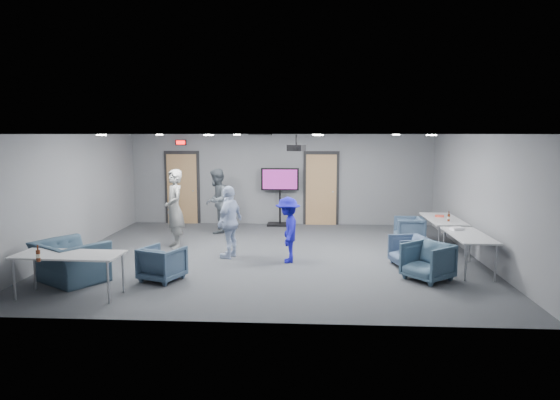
# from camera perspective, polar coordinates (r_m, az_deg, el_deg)

# --- Properties ---
(floor) EXTENTS (9.00, 9.00, 0.00)m
(floor) POSITION_cam_1_polar(r_m,az_deg,el_deg) (11.23, -1.03, -6.38)
(floor) COLOR #36393D
(floor) RESTS_ON ground
(ceiling) EXTENTS (9.00, 9.00, 0.00)m
(ceiling) POSITION_cam_1_polar(r_m,az_deg,el_deg) (10.90, -1.06, 7.54)
(ceiling) COLOR silver
(ceiling) RESTS_ON wall_back
(wall_back) EXTENTS (9.00, 0.02, 2.70)m
(wall_back) POSITION_cam_1_polar(r_m,az_deg,el_deg) (14.95, 0.13, 2.36)
(wall_back) COLOR slate
(wall_back) RESTS_ON floor
(wall_front) EXTENTS (9.00, 0.02, 2.70)m
(wall_front) POSITION_cam_1_polar(r_m,az_deg,el_deg) (7.05, -3.54, -3.54)
(wall_front) COLOR slate
(wall_front) RESTS_ON floor
(wall_left) EXTENTS (0.02, 8.00, 2.70)m
(wall_left) POSITION_cam_1_polar(r_m,az_deg,el_deg) (12.18, -22.67, 0.59)
(wall_left) COLOR slate
(wall_left) RESTS_ON floor
(wall_right) EXTENTS (0.02, 8.00, 2.70)m
(wall_right) POSITION_cam_1_polar(r_m,az_deg,el_deg) (11.54, 21.83, 0.28)
(wall_right) COLOR slate
(wall_right) RESTS_ON floor
(door_left) EXTENTS (1.06, 0.17, 2.24)m
(door_left) POSITION_cam_1_polar(r_m,az_deg,el_deg) (15.39, -11.11, 1.32)
(door_left) COLOR black
(door_left) RESTS_ON wall_back
(door_right) EXTENTS (1.06, 0.17, 2.24)m
(door_right) POSITION_cam_1_polar(r_m,az_deg,el_deg) (14.91, 4.73, 1.24)
(door_right) COLOR black
(door_right) RESTS_ON wall_back
(exit_sign) EXTENTS (0.32, 0.08, 0.16)m
(exit_sign) POSITION_cam_1_polar(r_m,az_deg,el_deg) (15.29, -11.26, 6.47)
(exit_sign) COLOR black
(exit_sign) RESTS_ON wall_back
(hvac_diffuser) EXTENTS (0.60, 0.60, 0.03)m
(hvac_diffuser) POSITION_cam_1_polar(r_m,az_deg,el_deg) (13.73, -2.26, 7.48)
(hvac_diffuser) COLOR black
(hvac_diffuser) RESTS_ON ceiling
(downlights) EXTENTS (6.18, 3.78, 0.02)m
(downlights) POSITION_cam_1_polar(r_m,az_deg,el_deg) (10.90, -1.06, 7.46)
(downlights) COLOR white
(downlights) RESTS_ON ceiling
(person_a) EXTENTS (0.72, 0.82, 1.88)m
(person_a) POSITION_cam_1_polar(r_m,az_deg,el_deg) (12.09, -11.97, -1.00)
(person_a) COLOR gray
(person_a) RESTS_ON floor
(person_b) EXTENTS (0.73, 0.91, 1.77)m
(person_b) POSITION_cam_1_polar(r_m,az_deg,el_deg) (13.76, -7.26, -0.11)
(person_b) COLOR #505860
(person_b) RESTS_ON floor
(person_c) EXTENTS (0.69, 1.01, 1.59)m
(person_c) POSITION_cam_1_polar(r_m,az_deg,el_deg) (10.98, -5.75, -2.49)
(person_c) COLOR #B0C2E3
(person_c) RESTS_ON floor
(person_d) EXTENTS (0.57, 0.93, 1.39)m
(person_d) POSITION_cam_1_polar(r_m,az_deg,el_deg) (10.55, 0.90, -3.43)
(person_d) COLOR #1B1AA9
(person_d) RESTS_ON floor
(chair_right_a) EXTENTS (0.73, 0.72, 0.65)m
(chair_right_a) POSITION_cam_1_polar(r_m,az_deg,el_deg) (12.90, 14.55, -3.32)
(chair_right_a) COLOR #3D526A
(chair_right_a) RESTS_ON floor
(chair_right_b) EXTENTS (0.81, 0.80, 0.62)m
(chair_right_b) POSITION_cam_1_polar(r_m,az_deg,el_deg) (10.67, 14.48, -5.64)
(chair_right_b) COLOR #3D4E69
(chair_right_b) RESTS_ON floor
(chair_right_c) EXTENTS (1.07, 1.07, 0.70)m
(chair_right_c) POSITION_cam_1_polar(r_m,az_deg,el_deg) (9.72, 16.53, -6.77)
(chair_right_c) COLOR #3B5366
(chair_right_c) RESTS_ON floor
(chair_front_a) EXTENTS (0.90, 0.91, 0.64)m
(chair_front_a) POSITION_cam_1_polar(r_m,az_deg,el_deg) (9.57, -13.31, -7.06)
(chair_front_a) COLOR #394D63
(chair_front_a) RESTS_ON floor
(chair_front_b) EXTENTS (1.54, 1.50, 0.76)m
(chair_front_b) POSITION_cam_1_polar(r_m,az_deg,el_deg) (9.98, -22.87, -6.51)
(chair_front_b) COLOR #354A5C
(chair_front_b) RESTS_ON floor
(table_right_a) EXTENTS (0.74, 1.77, 0.73)m
(table_right_a) POSITION_cam_1_polar(r_m,az_deg,el_deg) (12.36, 18.14, -2.22)
(table_right_a) COLOR silver
(table_right_a) RESTS_ON floor
(table_right_b) EXTENTS (0.69, 1.67, 0.73)m
(table_right_b) POSITION_cam_1_polar(r_m,az_deg,el_deg) (10.57, 20.75, -3.98)
(table_right_b) COLOR silver
(table_right_b) RESTS_ON floor
(table_front_left) EXTENTS (1.78, 0.80, 0.73)m
(table_front_left) POSITION_cam_1_polar(r_m,az_deg,el_deg) (9.04, -22.99, -5.97)
(table_front_left) COLOR silver
(table_front_left) RESTS_ON floor
(bottle_front) EXTENTS (0.07, 0.07, 0.26)m
(bottle_front) POSITION_cam_1_polar(r_m,az_deg,el_deg) (8.67, -25.91, -5.73)
(bottle_front) COLOR #56210E
(bottle_front) RESTS_ON table_front_left
(bottle_right) EXTENTS (0.06, 0.06, 0.23)m
(bottle_right) POSITION_cam_1_polar(r_m,az_deg,el_deg) (11.98, 18.72, -1.91)
(bottle_right) COLOR #56210E
(bottle_right) RESTS_ON table_right_a
(snack_box) EXTENTS (0.22, 0.16, 0.04)m
(snack_box) POSITION_cam_1_polar(r_m,az_deg,el_deg) (12.54, 17.76, -1.75)
(snack_box) COLOR #E34B38
(snack_box) RESTS_ON table_right_a
(wrapper) EXTENTS (0.29, 0.24, 0.06)m
(wrapper) POSITION_cam_1_polar(r_m,az_deg,el_deg) (10.97, 19.56, -3.10)
(wrapper) COLOR white
(wrapper) RESTS_ON table_right_b
(tv_stand) EXTENTS (1.11, 0.53, 1.71)m
(tv_stand) POSITION_cam_1_polar(r_m,az_deg,el_deg) (14.74, -0.01, 0.80)
(tv_stand) COLOR black
(tv_stand) RESTS_ON floor
(projector) EXTENTS (0.42, 0.40, 0.36)m
(projector) POSITION_cam_1_polar(r_m,az_deg,el_deg) (11.03, 1.88, 6.00)
(projector) COLOR black
(projector) RESTS_ON ceiling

